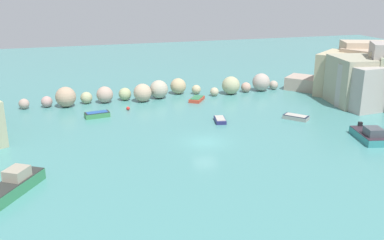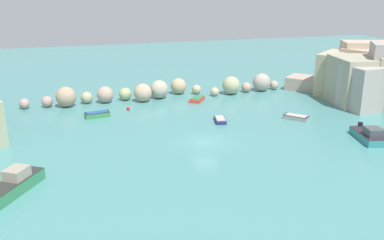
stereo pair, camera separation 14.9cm
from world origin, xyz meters
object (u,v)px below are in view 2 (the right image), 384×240
moored_boat_3 (197,99)px  moored_boat_5 (296,117)px  moored_boat_4 (12,186)px  moored_boat_0 (97,114)px  moored_boat_2 (220,120)px  moored_boat_1 (370,135)px  channel_buoy (128,108)px

moored_boat_3 → moored_boat_5: (9.25, -12.13, 0.03)m
moored_boat_4 → moored_boat_5: (32.39, 11.19, -0.39)m
moored_boat_0 → moored_boat_4: bearing=58.0°
moored_boat_0 → moored_boat_2: moored_boat_0 is taller
moored_boat_4 → moored_boat_2: bearing=-28.0°
moored_boat_1 → moored_boat_3: size_ratio=1.61×
moored_boat_0 → moored_boat_2: size_ratio=1.17×
moored_boat_3 → moored_boat_4: bearing=-9.6°
moored_boat_0 → moored_boat_5: moored_boat_0 is taller
moored_boat_1 → moored_boat_0: bearing=-108.8°
channel_buoy → moored_boat_3: (10.31, 1.89, 0.01)m
moored_boat_2 → moored_boat_1: bearing=-117.8°
moored_boat_1 → moored_boat_2: moored_boat_1 is taller
moored_boat_5 → moored_boat_2: bearing=39.0°
moored_boat_1 → moored_boat_3: (-13.05, 21.22, -0.33)m
moored_boat_3 → moored_boat_0: bearing=-39.8°
moored_boat_2 → moored_boat_5: moored_boat_5 is taller
moored_boat_2 → moored_boat_5: (9.50, -1.83, 0.04)m
moored_boat_4 → moored_boat_3: bearing=-12.4°
moored_boat_1 → moored_boat_3: 24.91m
moored_boat_1 → moored_boat_4: moored_boat_4 is taller
moored_boat_1 → moored_boat_5: bearing=-144.1°
moored_boat_1 → moored_boat_4: (-36.18, -2.09, 0.09)m
channel_buoy → moored_boat_4: moored_boat_4 is taller
moored_boat_1 → moored_boat_4: 36.25m
moored_boat_1 → moored_boat_3: bearing=-135.2°
moored_boat_3 → moored_boat_4: size_ratio=0.50×
moored_boat_2 → moored_boat_3: bearing=10.1°
channel_buoy → moored_boat_5: size_ratio=0.15×
moored_boat_2 → moored_boat_3: 10.30m
moored_boat_3 → moored_boat_4: 32.85m
moored_boat_2 → moored_boat_3: size_ratio=0.83×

